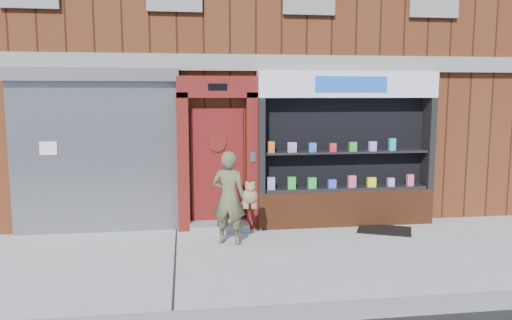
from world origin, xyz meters
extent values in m
plane|color=#9E9E99|center=(0.00, 0.00, 0.00)|extent=(80.00, 80.00, 0.00)
cube|color=gray|center=(0.00, -2.15, 0.06)|extent=(60.00, 0.30, 0.12)
cube|color=#582714|center=(0.00, 6.00, 4.00)|extent=(12.00, 8.00, 8.00)
cube|color=gray|center=(0.00, 1.92, 3.15)|extent=(12.00, 0.16, 0.30)
cube|color=gray|center=(-3.00, 1.94, 1.40)|extent=(3.00, 0.10, 2.80)
cube|color=slate|center=(-3.00, 1.88, 2.92)|extent=(3.10, 0.30, 0.24)
cube|color=white|center=(-3.80, 1.88, 1.60)|extent=(0.30, 0.01, 0.24)
cube|color=#59120F|center=(-1.40, 1.86, 1.30)|extent=(0.22, 0.28, 2.60)
cube|color=#59120F|center=(-0.10, 1.86, 1.30)|extent=(0.22, 0.28, 2.60)
cube|color=#59120F|center=(-0.75, 1.86, 2.70)|extent=(1.50, 0.28, 0.40)
cube|color=black|center=(-0.75, 1.71, 2.70)|extent=(0.35, 0.01, 0.12)
cube|color=maroon|center=(-0.75, 1.97, 1.20)|extent=(1.00, 0.06, 2.20)
cylinder|color=black|center=(-0.75, 1.93, 1.65)|extent=(0.28, 0.02, 0.28)
cylinder|color=#59120F|center=(-0.75, 1.92, 1.65)|extent=(0.34, 0.02, 0.34)
cube|color=gray|center=(-0.75, 1.70, 0.07)|extent=(1.10, 0.55, 0.15)
cube|color=slate|center=(-0.10, 1.71, 1.40)|extent=(0.10, 0.02, 0.18)
cube|color=brown|center=(1.75, 1.80, 0.35)|extent=(3.50, 0.40, 0.70)
cube|color=black|center=(0.06, 1.80, 1.60)|extent=(0.12, 0.40, 1.80)
cube|color=black|center=(3.44, 1.80, 1.60)|extent=(0.12, 0.40, 1.80)
cube|color=black|center=(1.75, 1.99, 1.60)|extent=(3.30, 0.03, 1.80)
cube|color=black|center=(1.75, 1.80, 0.73)|extent=(3.20, 0.36, 0.06)
cube|color=black|center=(1.75, 1.80, 1.45)|extent=(3.20, 0.36, 0.04)
cube|color=white|center=(1.75, 1.80, 2.75)|extent=(3.50, 0.40, 0.50)
cube|color=blue|center=(1.75, 1.59, 2.75)|extent=(1.40, 0.01, 0.30)
cube|color=#A173CF|center=(0.25, 1.72, 0.88)|extent=(0.14, 0.09, 0.24)
cube|color=green|center=(0.65, 1.72, 0.88)|extent=(0.15, 0.09, 0.24)
cube|color=green|center=(1.05, 1.72, 0.87)|extent=(0.16, 0.09, 0.21)
cube|color=#4145DD|center=(1.45, 1.72, 0.84)|extent=(0.15, 0.09, 0.17)
cube|color=#D74773|center=(1.85, 1.72, 0.88)|extent=(0.15, 0.09, 0.23)
cube|color=#F6F619|center=(2.25, 1.72, 0.85)|extent=(0.16, 0.09, 0.19)
cube|color=#B788F5|center=(2.65, 1.72, 0.84)|extent=(0.13, 0.09, 0.17)
cube|color=#F35180|center=(3.05, 1.72, 0.87)|extent=(0.12, 0.09, 0.23)
cube|color=orange|center=(0.25, 1.72, 1.58)|extent=(0.12, 0.09, 0.21)
cube|color=#AA77D7|center=(0.65, 1.72, 1.57)|extent=(0.17, 0.09, 0.19)
cube|color=blue|center=(1.05, 1.72, 1.56)|extent=(0.14, 0.09, 0.18)
cube|color=red|center=(1.45, 1.72, 1.55)|extent=(0.12, 0.09, 0.16)
cube|color=green|center=(1.85, 1.72, 1.56)|extent=(0.14, 0.09, 0.18)
cube|color=#AA79DA|center=(2.25, 1.72, 1.56)|extent=(0.14, 0.09, 0.19)
cube|color=#24A3B5|center=(2.65, 1.72, 1.59)|extent=(0.12, 0.09, 0.24)
imported|color=brown|center=(-0.63, 0.87, 0.81)|extent=(0.69, 0.58, 1.62)
sphere|color=olive|center=(-0.28, 0.75, 0.85)|extent=(0.26, 0.26, 0.26)
sphere|color=olive|center=(-0.28, 0.71, 1.01)|extent=(0.18, 0.18, 0.18)
sphere|color=olive|center=(-0.34, 0.71, 1.08)|extent=(0.06, 0.06, 0.06)
sphere|color=olive|center=(-0.23, 0.71, 1.08)|extent=(0.06, 0.06, 0.06)
cylinder|color=olive|center=(-0.37, 0.75, 0.72)|extent=(0.06, 0.06, 0.16)
cylinder|color=olive|center=(-0.20, 0.75, 0.72)|extent=(0.06, 0.06, 0.16)
cylinder|color=olive|center=(-0.34, 0.73, 0.72)|extent=(0.06, 0.06, 0.16)
cylinder|color=olive|center=(-0.23, 0.73, 0.72)|extent=(0.06, 0.06, 0.16)
cube|color=black|center=(2.36, 1.26, 0.01)|extent=(1.18, 1.03, 0.02)
camera|label=1|loc=(-1.37, -7.49, 2.58)|focal=35.00mm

